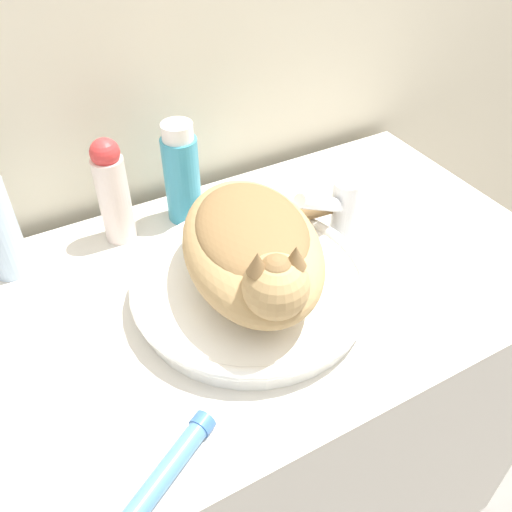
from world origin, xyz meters
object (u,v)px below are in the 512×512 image
at_px(cat, 254,246).
at_px(lotion_bottle_white, 113,191).
at_px(faucet, 339,207).
at_px(mouthwash_bottle, 182,174).
at_px(cream_tube, 164,475).

bearing_deg(cat, lotion_bottle_white, -138.67).
distance_m(faucet, lotion_bottle_white, 0.39).
bearing_deg(lotion_bottle_white, faucet, -30.02).
relative_size(faucet, mouthwash_bottle, 0.80).
relative_size(lotion_bottle_white, cream_tube, 1.17).
relative_size(cat, mouthwash_bottle, 1.87).
relative_size(mouthwash_bottle, cream_tube, 1.14).
bearing_deg(mouthwash_bottle, cat, -88.94).
distance_m(mouthwash_bottle, lotion_bottle_white, 0.13).
relative_size(cat, cream_tube, 2.13).
distance_m(faucet, cream_tube, 0.52).
bearing_deg(cat, mouthwash_bottle, -164.35).
xyz_separation_m(lotion_bottle_white, cream_tube, (-0.10, -0.47, -0.08)).
xyz_separation_m(mouthwash_bottle, cream_tube, (-0.23, -0.47, -0.08)).
bearing_deg(faucet, cat, 2.12).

